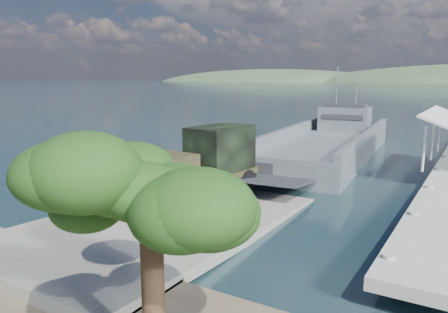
% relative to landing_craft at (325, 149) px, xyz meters
% --- Properties ---
extents(ground, '(1400.00, 1400.00, 0.00)m').
position_rel_landing_craft_xyz_m(ground, '(-0.63, -23.45, -0.79)').
color(ground, '#183139').
rests_on(ground, ground).
extents(boat_ramp, '(10.00, 18.00, 0.50)m').
position_rel_landing_craft_xyz_m(boat_ramp, '(-0.63, -24.45, -0.54)').
color(boat_ramp, slate).
rests_on(boat_ramp, ground).
extents(shoreline_rocks, '(3.20, 5.60, 0.90)m').
position_rel_landing_craft_xyz_m(shoreline_rocks, '(-6.83, -22.95, -0.79)').
color(shoreline_rocks, '#565754').
rests_on(shoreline_rocks, ground).
extents(landing_craft, '(10.76, 33.02, 9.65)m').
position_rel_landing_craft_xyz_m(landing_craft, '(0.00, 0.00, 0.00)').
color(landing_craft, '#4B5558').
rests_on(landing_craft, ground).
extents(military_truck, '(3.71, 9.38, 4.24)m').
position_rel_landing_craft_xyz_m(military_truck, '(-1.03, -19.93, 1.82)').
color(military_truck, black).
rests_on(military_truck, boat_ramp).
extents(soldier, '(0.71, 0.52, 1.78)m').
position_rel_landing_craft_xyz_m(soldier, '(-3.67, -23.33, 0.60)').
color(soldier, black).
rests_on(soldier, boat_ramp).
extents(overhang_tree, '(6.91, 6.37, 6.28)m').
position_rel_landing_craft_xyz_m(overhang_tree, '(6.62, -33.82, 4.24)').
color(overhang_tree, '#342214').
rests_on(overhang_tree, ground).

